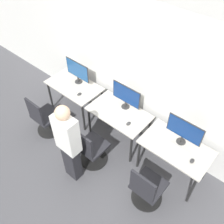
% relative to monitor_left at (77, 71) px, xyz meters
% --- Properties ---
extents(ground_plane, '(20.00, 20.00, 0.00)m').
position_rel_monitor_left_xyz_m(ground_plane, '(1.12, -0.44, -0.97)').
color(ground_plane, '#4C4C51').
extents(wall_back, '(12.00, 0.05, 2.80)m').
position_rel_monitor_left_xyz_m(wall_back, '(1.12, 0.31, 0.43)').
color(wall_back, silver).
rests_on(wall_back, ground_plane).
extents(desk_left, '(1.06, 0.62, 0.71)m').
position_rel_monitor_left_xyz_m(desk_left, '(0.00, -0.13, -0.35)').
color(desk_left, '#BCB7AD').
rests_on(desk_left, ground_plane).
extents(monitor_left, '(0.56, 0.15, 0.45)m').
position_rel_monitor_left_xyz_m(monitor_left, '(0.00, 0.00, 0.00)').
color(monitor_left, '#2D2D2D').
rests_on(monitor_left, desk_left).
extents(keyboard_left, '(0.42, 0.16, 0.02)m').
position_rel_monitor_left_xyz_m(keyboard_left, '(0.00, -0.28, -0.25)').
color(keyboard_left, silver).
rests_on(keyboard_left, desk_left).
extents(mouse_left, '(0.06, 0.09, 0.03)m').
position_rel_monitor_left_xyz_m(mouse_left, '(0.28, -0.26, -0.24)').
color(mouse_left, '#333333').
rests_on(mouse_left, desk_left).
extents(office_chair_left, '(0.48, 0.48, 0.86)m').
position_rel_monitor_left_xyz_m(office_chair_left, '(-0.05, -0.88, -0.62)').
color(office_chair_left, black).
rests_on(office_chair_left, ground_plane).
extents(desk_center, '(1.06, 0.62, 0.71)m').
position_rel_monitor_left_xyz_m(desk_center, '(1.12, -0.13, -0.35)').
color(desk_center, '#BCB7AD').
rests_on(desk_center, ground_plane).
extents(monitor_center, '(0.56, 0.15, 0.45)m').
position_rel_monitor_left_xyz_m(monitor_center, '(1.12, 0.05, 0.00)').
color(monitor_center, '#2D2D2D').
rests_on(monitor_center, desk_center).
extents(keyboard_center, '(0.42, 0.16, 0.02)m').
position_rel_monitor_left_xyz_m(keyboard_center, '(1.12, -0.22, -0.25)').
color(keyboard_center, silver).
rests_on(keyboard_center, desk_center).
extents(mouse_center, '(0.06, 0.09, 0.03)m').
position_rel_monitor_left_xyz_m(mouse_center, '(1.41, -0.24, -0.24)').
color(mouse_center, '#333333').
rests_on(mouse_center, desk_center).
extents(office_chair_center, '(0.48, 0.48, 0.86)m').
position_rel_monitor_left_xyz_m(office_chair_center, '(1.09, -0.83, -0.62)').
color(office_chair_center, black).
rests_on(office_chair_center, ground_plane).
extents(person_center, '(0.36, 0.21, 1.58)m').
position_rel_monitor_left_xyz_m(person_center, '(1.04, -1.20, -0.11)').
color(person_center, '#232328').
rests_on(person_center, ground_plane).
extents(desk_right, '(1.06, 0.62, 0.71)m').
position_rel_monitor_left_xyz_m(desk_right, '(2.23, -0.13, -0.35)').
color(desk_right, '#BCB7AD').
rests_on(desk_right, ground_plane).
extents(monitor_right, '(0.56, 0.15, 0.45)m').
position_rel_monitor_left_xyz_m(monitor_right, '(2.23, -0.00, 0.00)').
color(monitor_right, '#2D2D2D').
rests_on(monitor_right, desk_right).
extents(keyboard_right, '(0.42, 0.16, 0.02)m').
position_rel_monitor_left_xyz_m(keyboard_right, '(2.23, -0.21, -0.25)').
color(keyboard_right, silver).
rests_on(keyboard_right, desk_right).
extents(mouse_right, '(0.06, 0.09, 0.03)m').
position_rel_monitor_left_xyz_m(mouse_right, '(2.53, -0.22, -0.24)').
color(mouse_right, '#333333').
rests_on(mouse_right, desk_right).
extents(office_chair_right, '(0.48, 0.48, 0.86)m').
position_rel_monitor_left_xyz_m(office_chair_right, '(2.20, -0.81, -0.62)').
color(office_chair_right, black).
rests_on(office_chair_right, ground_plane).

